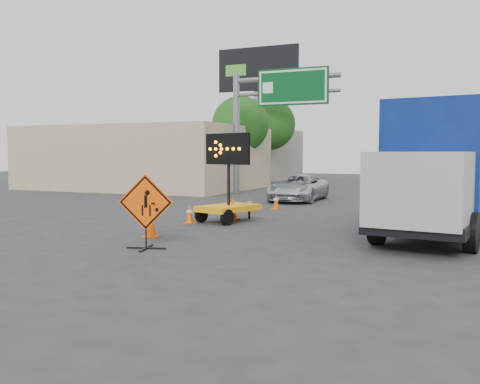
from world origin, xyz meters
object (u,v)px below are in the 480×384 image
Objects in this scene: construction_sign at (146,210)px; pickup_truck at (298,188)px; arrow_board at (229,202)px; box_truck at (443,176)px.

pickup_truck is at bearing 76.54° from construction_sign.
pickup_truck is (-0.27, 8.55, -0.03)m from arrow_board.
construction_sign is 14.03m from pickup_truck.
arrow_board is 0.37× the size of box_truck.
box_truck is (6.74, -0.11, 1.00)m from arrow_board.
arrow_board reaches higher than pickup_truck.
construction_sign is at bearing -132.97° from box_truck.
arrow_board is 8.55m from pickup_truck.
pickup_truck is at bearing 108.18° from arrow_board.
construction_sign is 0.61× the size of arrow_board.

